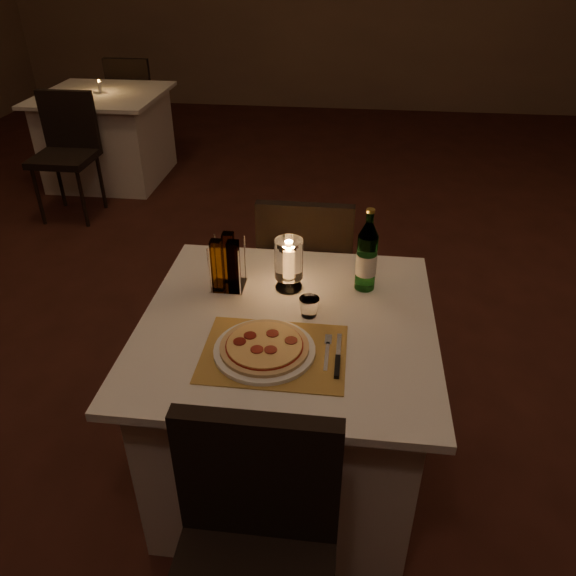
# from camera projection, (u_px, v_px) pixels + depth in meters

# --- Properties ---
(floor) EXTENTS (8.00, 10.00, 0.02)m
(floor) POSITION_uv_depth(u_px,v_px,m) (301.00, 368.00, 2.84)
(floor) COLOR #401B14
(floor) RESTS_ON ground
(main_table) EXTENTS (1.00, 1.00, 0.74)m
(main_table) POSITION_uv_depth(u_px,v_px,m) (287.00, 400.00, 2.10)
(main_table) COLOR silver
(main_table) RESTS_ON ground
(chair_near) EXTENTS (0.42, 0.42, 0.90)m
(chair_near) POSITION_uv_depth(u_px,v_px,m) (253.00, 547.00, 1.41)
(chair_near) COLOR black
(chair_near) RESTS_ON ground
(chair_far) EXTENTS (0.42, 0.42, 0.90)m
(chair_far) POSITION_uv_depth(u_px,v_px,m) (306.00, 265.00, 2.61)
(chair_far) COLOR black
(chair_far) RESTS_ON ground
(placemat) EXTENTS (0.45, 0.34, 0.00)m
(placemat) POSITION_uv_depth(u_px,v_px,m) (274.00, 353.00, 1.76)
(placemat) COLOR #B3883E
(placemat) RESTS_ON main_table
(plate) EXTENTS (0.32, 0.32, 0.01)m
(plate) POSITION_uv_depth(u_px,v_px,m) (265.00, 350.00, 1.76)
(plate) COLOR white
(plate) RESTS_ON placemat
(pizza) EXTENTS (0.28, 0.28, 0.02)m
(pizza) POSITION_uv_depth(u_px,v_px,m) (264.00, 346.00, 1.75)
(pizza) COLOR #D8B77F
(pizza) RESTS_ON plate
(fork) EXTENTS (0.02, 0.18, 0.00)m
(fork) POSITION_uv_depth(u_px,v_px,m) (327.00, 349.00, 1.77)
(fork) COLOR silver
(fork) RESTS_ON placemat
(knife) EXTENTS (0.02, 0.22, 0.01)m
(knife) POSITION_uv_depth(u_px,v_px,m) (338.00, 362.00, 1.71)
(knife) COLOR black
(knife) RESTS_ON placemat
(tumbler) EXTENTS (0.07, 0.07, 0.07)m
(tumbler) POSITION_uv_depth(u_px,v_px,m) (309.00, 307.00, 1.92)
(tumbler) COLOR white
(tumbler) RESTS_ON main_table
(water_bottle) EXTENTS (0.08, 0.08, 0.32)m
(water_bottle) POSITION_uv_depth(u_px,v_px,m) (367.00, 257.00, 2.02)
(water_bottle) COLOR #5DAD62
(water_bottle) RESTS_ON main_table
(hurricane_candle) EXTENTS (0.10, 0.10, 0.20)m
(hurricane_candle) POSITION_uv_depth(u_px,v_px,m) (289.00, 261.00, 2.02)
(hurricane_candle) COLOR white
(hurricane_candle) RESTS_ON main_table
(cruet_caddy) EXTENTS (0.12, 0.12, 0.21)m
(cruet_caddy) POSITION_uv_depth(u_px,v_px,m) (227.00, 265.00, 2.03)
(cruet_caddy) COLOR white
(cruet_caddy) RESTS_ON main_table
(neighbor_table_left) EXTENTS (1.00, 1.00, 0.74)m
(neighbor_table_left) POSITION_uv_depth(u_px,v_px,m) (108.00, 137.00, 4.83)
(neighbor_table_left) COLOR silver
(neighbor_table_left) RESTS_ON ground
(neighbor_chair_la) EXTENTS (0.42, 0.42, 0.90)m
(neighbor_chair_la) POSITION_uv_depth(u_px,v_px,m) (67.00, 143.00, 4.14)
(neighbor_chair_la) COLOR black
(neighbor_chair_la) RESTS_ON ground
(neighbor_chair_lb) EXTENTS (0.42, 0.42, 0.90)m
(neighbor_chair_lb) POSITION_uv_depth(u_px,v_px,m) (134.00, 96.00, 5.34)
(neighbor_chair_lb) COLOR black
(neighbor_chair_lb) RESTS_ON ground
(neighbor_candle_left) EXTENTS (0.03, 0.03, 0.11)m
(neighbor_candle_left) POSITION_uv_depth(u_px,v_px,m) (100.00, 87.00, 4.61)
(neighbor_candle_left) COLOR white
(neighbor_candle_left) RESTS_ON neighbor_table_left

